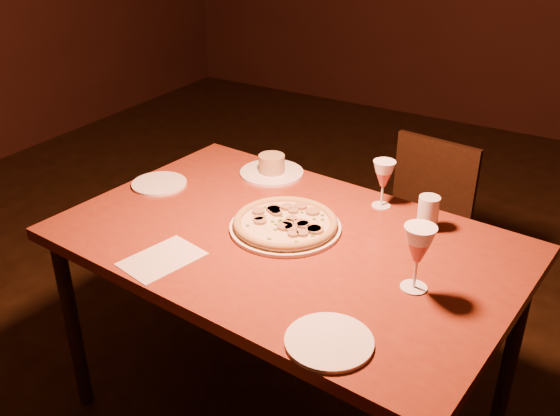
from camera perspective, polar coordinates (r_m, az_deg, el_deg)
The scene contains 10 objects.
dining_table at distance 2.02m, azimuth 0.61°, elevation -4.33°, with size 1.51×1.05×0.77m.
chair_far at distance 2.81m, azimuth 12.59°, elevation -1.13°, with size 0.42×0.42×0.79m.
pizza_plate at distance 2.01m, azimuth 0.49°, elevation -1.42°, with size 0.36×0.36×0.04m.
ramekin_saucer at distance 2.40m, azimuth -0.77°, elevation 3.67°, with size 0.24×0.24×0.08m.
wine_glass_far at distance 2.16m, azimuth 9.39°, elevation 2.17°, with size 0.08×0.08×0.17m, color #B34D4A, non-canonical shape.
wine_glass_right at distance 1.73m, azimuth 12.43°, elevation -4.51°, with size 0.09×0.09×0.20m, color #B34D4A, non-canonical shape.
water_tumbler at distance 2.06m, azimuth 13.38°, elevation -0.44°, with size 0.07×0.07×0.11m, color silver.
side_plate_left at distance 2.36m, azimuth -10.99°, elevation 2.20°, with size 0.20×0.20×0.01m, color white.
side_plate_near at distance 1.56m, azimuth 4.51°, elevation -12.07°, with size 0.22×0.22×0.01m, color white.
menu_card at distance 1.90m, azimuth -10.73°, elevation -4.60°, with size 0.16×0.23×0.00m, color beige.
Camera 1 is at (0.84, -1.45, 1.77)m, focal length 40.00 mm.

